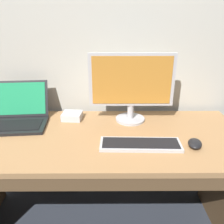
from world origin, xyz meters
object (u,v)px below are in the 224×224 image
Objects in this scene: laptop_black at (20,116)px; external_monitor at (131,85)px; external_drive_box at (72,116)px; computer_mouse at (195,143)px; wired_keyboard at (140,144)px.

external_monitor is (0.69, 0.03, 0.19)m from laptop_black.
external_monitor reaches higher than laptop_black.
laptop_black is at bearing -168.97° from external_drive_box.
laptop_black is at bearing -177.54° from external_monitor.
external_drive_box is at bearing 170.20° from computer_mouse.
laptop_black is 0.84× the size of wired_keyboard.
external_monitor is at bearing 151.61° from computer_mouse.
computer_mouse is at bearing -45.16° from external_monitor.
laptop_black is 0.32m from external_drive_box.
external_monitor reaches higher than computer_mouse.
laptop_black is at bearing 158.94° from wired_keyboard.
wired_keyboard is (0.03, -0.30, -0.23)m from external_monitor.
external_drive_box reaches higher than computer_mouse.
external_drive_box is at bearing 175.21° from external_monitor.
computer_mouse is (0.28, -0.01, 0.01)m from wired_keyboard.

